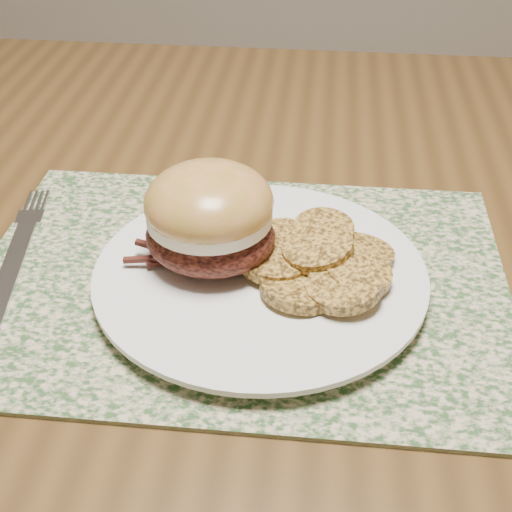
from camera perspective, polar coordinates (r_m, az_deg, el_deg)
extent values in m
cube|color=#2F5029|center=(0.61, -1.27, -1.92)|extent=(0.45, 0.33, 0.00)
cylinder|color=white|center=(0.59, 0.34, -1.71)|extent=(0.26, 0.26, 0.02)
ellipsoid|color=black|center=(0.59, -3.67, 1.67)|extent=(0.14, 0.14, 0.04)
cylinder|color=#EFE2C3|center=(0.58, -3.75, 3.40)|extent=(0.13, 0.13, 0.01)
ellipsoid|color=#B9793C|center=(0.57, -3.80, 4.33)|extent=(0.14, 0.14, 0.06)
cylinder|color=#B38534|center=(0.62, 2.15, 1.37)|extent=(0.06, 0.06, 0.01)
cylinder|color=#B38534|center=(0.62, 5.44, 2.10)|extent=(0.07, 0.07, 0.02)
cylinder|color=#B38534|center=(0.60, 7.95, 0.22)|extent=(0.09, 0.09, 0.02)
cylinder|color=#B38534|center=(0.58, 1.35, -0.49)|extent=(0.06, 0.06, 0.02)
cylinder|color=#B38534|center=(0.59, 4.97, 0.69)|extent=(0.08, 0.08, 0.03)
cylinder|color=#B38534|center=(0.57, 8.23, -1.46)|extent=(0.07, 0.07, 0.02)
cylinder|color=#B38534|center=(0.56, 3.47, -2.64)|extent=(0.09, 0.09, 0.02)
cylinder|color=#B38534|center=(0.56, 7.08, -2.40)|extent=(0.08, 0.08, 0.02)
cube|color=silver|center=(0.64, -19.05, -1.17)|extent=(0.04, 0.15, 0.00)
cube|color=silver|center=(0.71, -17.63, 2.92)|extent=(0.03, 0.03, 0.00)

